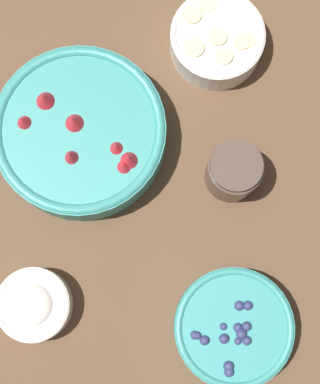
{
  "coord_description": "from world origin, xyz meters",
  "views": [
    {
      "loc": [
        -0.23,
        -0.05,
        1.0
      ],
      "look_at": [
        -0.07,
        -0.05,
        0.04
      ],
      "focal_mm": 60.0,
      "sensor_mm": 36.0,
      "label": 1
    }
  ],
  "objects": [
    {
      "name": "ground_plane",
      "position": [
        0.0,
        0.0,
        0.0
      ],
      "size": [
        4.0,
        4.0,
        0.0
      ],
      "primitive_type": "plane",
      "color": "brown"
    },
    {
      "name": "bowl_strawberries",
      "position": [
        0.02,
        0.07,
        0.04
      ],
      "size": [
        0.27,
        0.27,
        0.09
      ],
      "color": "teal",
      "rests_on": "ground_plane"
    },
    {
      "name": "bowl_blueberries",
      "position": [
        -0.28,
        -0.16,
        0.03
      ],
      "size": [
        0.18,
        0.18,
        0.06
      ],
      "color": "teal",
      "rests_on": "ground_plane"
    },
    {
      "name": "bowl_cream",
      "position": [
        -0.24,
        0.14,
        0.03
      ],
      "size": [
        0.11,
        0.11,
        0.06
      ],
      "color": "white",
      "rests_on": "ground_plane"
    },
    {
      "name": "jar_chocolate",
      "position": [
        -0.04,
        -0.17,
        0.04
      ],
      "size": [
        0.08,
        0.08,
        0.09
      ],
      "color": "#4C3D33",
      "rests_on": "ground_plane"
    },
    {
      "name": "bowl_bananas",
      "position": [
        0.17,
        -0.15,
        0.03
      ],
      "size": [
        0.15,
        0.15,
        0.06
      ],
      "color": "white",
      "rests_on": "ground_plane"
    }
  ]
}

